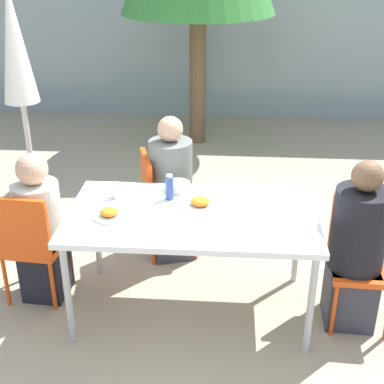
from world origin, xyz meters
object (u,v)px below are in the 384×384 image
(chair_left, at_px, (29,240))
(chair_right, at_px, (361,251))
(salad_bowl, at_px, (178,187))
(person_left, at_px, (41,231))
(chair_far, at_px, (160,198))
(person_right, at_px, (356,251))
(person_far, at_px, (171,193))
(bottle, at_px, (170,187))
(closed_umbrella, at_px, (18,66))
(drinking_cup, at_px, (116,190))

(chair_left, bearing_deg, chair_right, 5.44)
(salad_bowl, bearing_deg, person_left, -165.38)
(salad_bowl, bearing_deg, chair_far, 115.07)
(person_left, bearing_deg, person_right, 1.26)
(chair_left, relative_size, chair_right, 1.00)
(person_far, distance_m, salad_bowl, 0.43)
(chair_left, bearing_deg, person_right, 3.37)
(person_far, bearing_deg, salad_bowl, -3.12)
(person_right, bearing_deg, chair_left, 0.84)
(chair_right, distance_m, person_far, 1.47)
(chair_far, relative_size, bottle, 4.78)
(chair_far, bearing_deg, chair_right, 47.08)
(person_left, relative_size, closed_umbrella, 0.52)
(chair_left, xyz_separation_m, bottle, (0.94, 0.18, 0.34))
(chair_left, bearing_deg, closed_umbrella, 112.17)
(chair_left, xyz_separation_m, person_left, (0.06, 0.08, 0.02))
(person_left, height_order, person_right, person_right)
(chair_far, height_order, drinking_cup, drinking_cup)
(person_right, xyz_separation_m, bottle, (-1.21, 0.24, 0.29))
(person_far, bearing_deg, bottle, -11.59)
(bottle, bearing_deg, person_far, 95.32)
(chair_far, bearing_deg, salad_bowl, 8.16)
(chair_far, bearing_deg, person_far, 58.15)
(bottle, xyz_separation_m, drinking_cup, (-0.36, -0.00, -0.03))
(chair_far, bearing_deg, person_right, 43.62)
(bottle, bearing_deg, person_right, -11.17)
(chair_left, height_order, drinking_cup, drinking_cup)
(person_left, relative_size, chair_right, 1.28)
(drinking_cup, bearing_deg, person_left, -169.42)
(drinking_cup, bearing_deg, salad_bowl, 19.61)
(chair_right, bearing_deg, chair_far, -23.53)
(chair_far, height_order, salad_bowl, chair_far)
(chair_left, bearing_deg, person_left, 58.15)
(person_far, bearing_deg, chair_left, -69.79)
(bottle, bearing_deg, closed_umbrella, 148.83)
(chair_left, bearing_deg, chair_far, 46.14)
(person_far, height_order, bottle, person_far)
(chair_far, xyz_separation_m, drinking_cup, (-0.23, -0.53, 0.31))
(chair_right, bearing_deg, salad_bowl, -11.33)
(chair_far, relative_size, person_far, 0.73)
(chair_far, height_order, bottle, bottle)
(person_left, bearing_deg, chair_left, -121.85)
(closed_umbrella, bearing_deg, drinking_cup, -40.89)
(person_right, relative_size, chair_far, 1.36)
(chair_left, relative_size, salad_bowl, 4.86)
(chair_left, relative_size, chair_far, 1.00)
(bottle, relative_size, drinking_cup, 1.68)
(chair_left, distance_m, person_right, 2.16)
(person_far, relative_size, drinking_cup, 11.00)
(closed_umbrella, xyz_separation_m, drinking_cup, (0.86, -0.75, -0.66))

